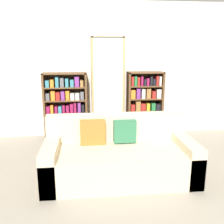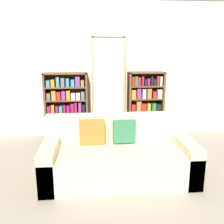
% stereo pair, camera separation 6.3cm
% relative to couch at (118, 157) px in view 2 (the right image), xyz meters
% --- Properties ---
extents(ground_plane, '(16.00, 16.00, 0.00)m').
position_rel_couch_xyz_m(ground_plane, '(0.13, -0.49, -0.29)').
color(ground_plane, gray).
extents(wall_back, '(6.41, 0.06, 2.70)m').
position_rel_couch_xyz_m(wall_back, '(0.13, 1.92, 1.06)').
color(wall_back, silver).
rests_on(wall_back, ground).
extents(couch, '(2.06, 0.95, 0.84)m').
position_rel_couch_xyz_m(couch, '(0.00, 0.00, 0.00)').
color(couch, beige).
rests_on(couch, ground).
extents(bookshelf_left, '(0.85, 0.32, 1.33)m').
position_rel_couch_xyz_m(bookshelf_left, '(-0.85, 1.72, 0.34)').
color(bookshelf_left, brown).
rests_on(bookshelf_left, ground).
extents(display_cabinet, '(0.63, 0.36, 2.01)m').
position_rel_couch_xyz_m(display_cabinet, '(-0.01, 1.70, 0.71)').
color(display_cabinet, tan).
rests_on(display_cabinet, ground).
extents(bookshelf_right, '(0.73, 0.32, 1.34)m').
position_rel_couch_xyz_m(bookshelf_right, '(0.76, 1.72, 0.36)').
color(bookshelf_right, brown).
rests_on(bookshelf_right, ground).
extents(wine_bottle, '(0.09, 0.09, 0.40)m').
position_rel_couch_xyz_m(wine_bottle, '(0.38, 1.02, -0.13)').
color(wine_bottle, '#192333').
rests_on(wine_bottle, ground).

